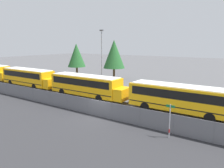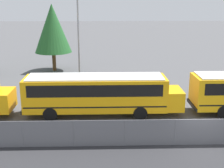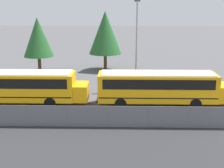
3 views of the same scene
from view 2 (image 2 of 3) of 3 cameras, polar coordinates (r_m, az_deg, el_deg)
name	(u,v)px [view 2 (image 2 of 3)]	position (r m, az deg, el deg)	size (l,w,h in m)	color
ground_plane	(199,145)	(20.21, 15.61, -10.62)	(200.00, 200.00, 0.00)	#4C4C4F
fence	(200,132)	(19.85, 15.79, -8.39)	(88.67, 0.07, 1.68)	#9EA0A5
school_bus_2	(99,92)	(23.53, -2.41, -1.43)	(11.96, 2.63, 3.06)	orange
light_pole	(79,39)	(28.72, -6.14, 8.26)	(0.60, 0.24, 9.39)	gray
tree_0	(52,28)	(38.13, -10.83, 9.96)	(4.39, 4.39, 7.99)	#51381E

